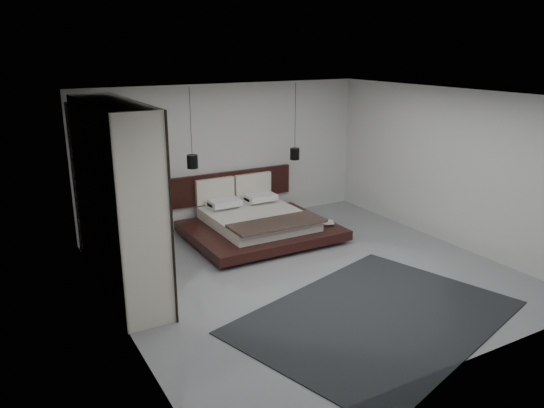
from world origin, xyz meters
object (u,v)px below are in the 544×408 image
pendant_right (295,154)px  rug (377,317)px  wardrobe (117,199)px  pendant_left (192,161)px  bed (257,222)px  lattice_screen (79,183)px

pendant_right → rug: 4.42m
wardrobe → rug: 3.99m
pendant_left → pendant_right: bearing=-0.0°
bed → pendant_right: size_ratio=1.77×
bed → rug: bed is taller
lattice_screen → rug: 5.25m
pendant_right → rug: pendant_right is taller
lattice_screen → pendant_right: size_ratio=1.73×
wardrobe → pendant_right: bearing=20.1°
pendant_right → wardrobe: (-3.89, -1.42, -0.03)m
lattice_screen → pendant_left: (1.96, -0.13, 0.19)m
lattice_screen → pendant_left: pendant_left is taller
pendant_right → wardrobe: bearing=-159.9°
lattice_screen → bed: (3.05, -0.54, -1.02)m
pendant_right → rug: size_ratio=0.41×
rug → bed: bearing=88.4°
pendant_left → wardrobe: bearing=-140.3°
lattice_screen → pendant_left: 1.98m
lattice_screen → pendant_right: pendant_right is taller
lattice_screen → bed: 3.26m
pendant_left → lattice_screen: bearing=176.1°
pendant_right → lattice_screen: bearing=178.2°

